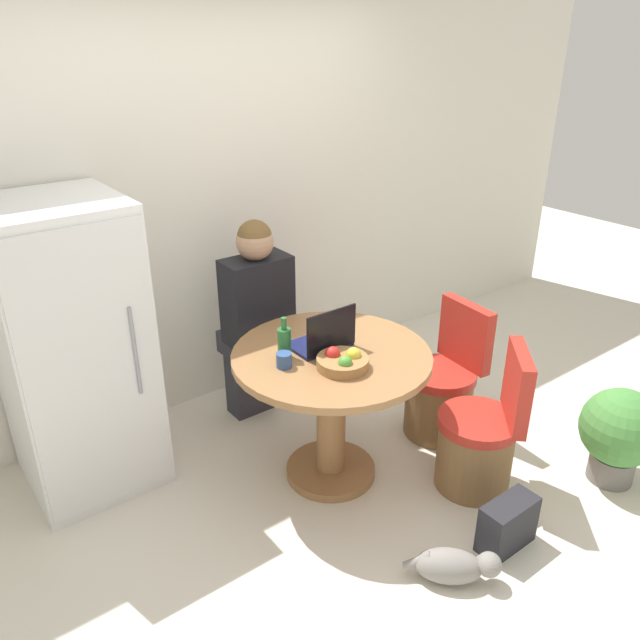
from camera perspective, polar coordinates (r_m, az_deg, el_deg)
ground_plane at (r=3.46m, az=4.73°, el=-16.52°), size 12.00×12.00×0.00m
wall_back at (r=4.00m, az=-9.70°, el=10.37°), size 7.00×0.06×2.60m
refrigerator at (r=3.47m, az=-21.64°, el=-2.58°), size 0.67×0.72×1.57m
dining_table at (r=3.34m, az=1.04°, el=-6.53°), size 1.04×1.04×0.78m
chair_near_right_corner at (r=3.52m, az=14.40°, el=-10.83°), size 0.50×0.50×0.83m
chair_right_side at (r=3.91m, az=11.07°, el=-6.53°), size 0.44×0.43×0.83m
person_seated at (r=3.78m, az=-6.00°, el=0.57°), size 0.40×0.37×1.32m
laptop at (r=3.24m, az=0.29°, el=-1.77°), size 0.31×0.22×0.24m
fruit_bowl at (r=3.07m, az=2.10°, el=-3.79°), size 0.26×0.26×0.10m
coffee_cup at (r=3.08m, az=-3.31°, el=-3.68°), size 0.08×0.08×0.08m
bottle at (r=3.14m, az=-3.28°, el=-2.06°), size 0.07×0.07×0.22m
cat at (r=3.10m, az=12.15°, el=-21.10°), size 0.35×0.34×0.17m
potted_plant at (r=3.79m, az=25.71°, el=-9.18°), size 0.43×0.43×0.56m
handbag at (r=3.29m, az=16.77°, el=-17.45°), size 0.30×0.14×0.26m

